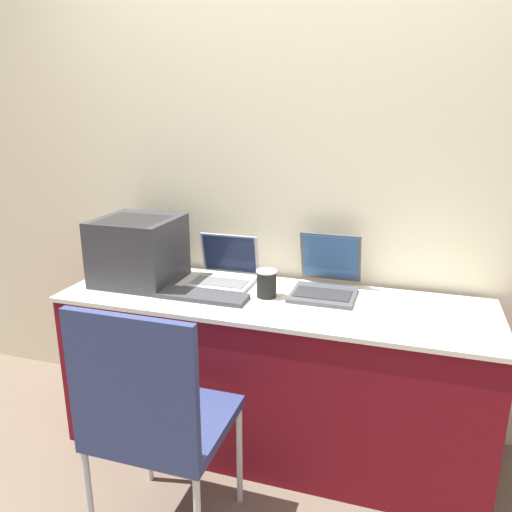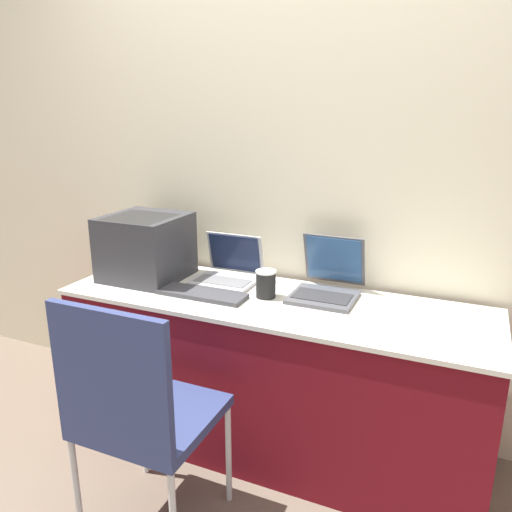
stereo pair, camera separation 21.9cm
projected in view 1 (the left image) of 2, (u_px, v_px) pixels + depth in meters
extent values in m
plane|color=#6B5B4C|center=(253.00, 482.00, 2.15)|extent=(14.00, 14.00, 0.00)
cube|color=beige|center=(294.00, 162.00, 2.36)|extent=(8.00, 0.05, 2.60)
cube|color=maroon|center=(272.00, 375.00, 2.30)|extent=(1.87, 0.56, 0.72)
cube|color=silver|center=(272.00, 301.00, 2.20)|extent=(1.89, 0.58, 0.02)
cube|color=#333338|center=(139.00, 250.00, 2.37)|extent=(0.36, 0.36, 0.31)
cube|color=black|center=(133.00, 226.00, 2.31)|extent=(0.29, 0.28, 0.06)
cube|color=#B7B7BC|center=(221.00, 283.00, 2.36)|extent=(0.29, 0.21, 0.02)
cube|color=slate|center=(220.00, 282.00, 2.35)|extent=(0.26, 0.11, 0.00)
cube|color=#B7B7BC|center=(230.00, 254.00, 2.45)|extent=(0.29, 0.05, 0.20)
cube|color=#192342|center=(229.00, 254.00, 2.44)|extent=(0.26, 0.04, 0.18)
cube|color=#4C4C51|center=(323.00, 295.00, 2.21)|extent=(0.28, 0.25, 0.02)
cube|color=#2D2D30|center=(323.00, 294.00, 2.20)|extent=(0.25, 0.14, 0.00)
cube|color=#4C4C51|center=(331.00, 257.00, 2.33)|extent=(0.28, 0.09, 0.24)
cube|color=#2D5184|center=(330.00, 257.00, 2.32)|extent=(0.25, 0.07, 0.22)
cube|color=#3D3D42|center=(202.00, 296.00, 2.20)|extent=(0.41, 0.13, 0.02)
cylinder|color=black|center=(267.00, 284.00, 2.20)|extent=(0.09, 0.09, 0.11)
cylinder|color=white|center=(267.00, 271.00, 2.18)|extent=(0.09, 0.09, 0.01)
cube|color=navy|center=(166.00, 422.00, 1.79)|extent=(0.45, 0.44, 0.04)
cube|color=navy|center=(131.00, 387.00, 1.53)|extent=(0.45, 0.03, 0.48)
cylinder|color=silver|center=(148.00, 435.00, 2.10)|extent=(0.02, 0.02, 0.44)
cylinder|color=silver|center=(240.00, 455.00, 1.98)|extent=(0.02, 0.02, 0.44)
cylinder|color=silver|center=(90.00, 504.00, 1.73)|extent=(0.02, 0.02, 0.44)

